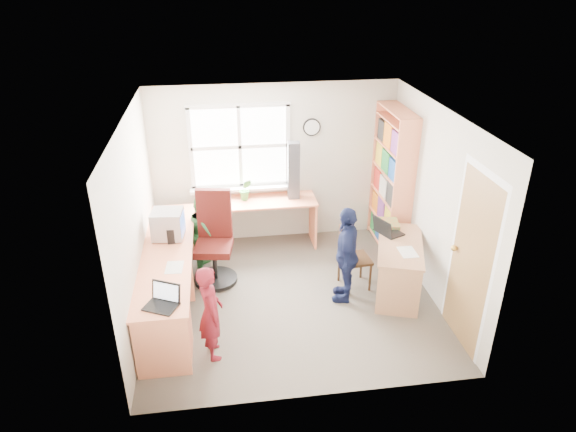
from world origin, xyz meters
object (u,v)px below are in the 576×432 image
object	(u,v)px
bookshelf	(391,184)
swivel_chair	(215,243)
right_desk	(399,257)
cd_tower	(294,170)
laptop_right	(386,230)
person_red	(211,312)
person_navy	(346,254)
laptop_left	(163,300)
l_desk	(184,288)
person_green	(205,232)
crt_monitor	(168,224)
wooden_chair	(351,256)
potted_plant	(246,190)

from	to	relation	value
bookshelf	swivel_chair	xyz separation A→B (m)	(-2.59, -0.58, -0.46)
right_desk	cd_tower	bearing A→B (deg)	146.26
laptop_right	person_red	bearing A→B (deg)	93.33
right_desk	person_navy	size ratio (longest dim) A/B	1.02
laptop_left	person_navy	xyz separation A→B (m)	(2.15, 0.90, -0.16)
l_desk	bookshelf	world-z (taller)	bookshelf
cd_tower	person_green	bearing A→B (deg)	-153.56
l_desk	right_desk	xyz separation A→B (m)	(2.71, 0.27, 0.04)
crt_monitor	laptop_left	distance (m)	1.45
right_desk	person_red	world-z (taller)	person_red
person_green	crt_monitor	bearing A→B (deg)	137.19
crt_monitor	person_navy	xyz separation A→B (m)	(2.18, -0.54, -0.30)
laptop_right	person_navy	xyz separation A→B (m)	(-0.62, -0.37, -0.11)
wooden_chair	potted_plant	world-z (taller)	potted_plant
crt_monitor	person_red	size ratio (longest dim) A/B	0.37
laptop_right	cd_tower	bearing A→B (deg)	17.19
right_desk	laptop_right	size ratio (longest dim) A/B	3.00
potted_plant	cd_tower	bearing A→B (deg)	-0.76
swivel_chair	wooden_chair	size ratio (longest dim) A/B	1.46
person_red	potted_plant	bearing A→B (deg)	-23.13
l_desk	person_green	distance (m)	1.22
laptop_right	l_desk	bearing A→B (deg)	77.75
crt_monitor	person_red	world-z (taller)	crt_monitor
bookshelf	laptop_right	bearing A→B (deg)	-110.75
crt_monitor	person_green	bearing A→B (deg)	52.91
bookshelf	person_green	bearing A→B (deg)	-174.20
crt_monitor	cd_tower	bearing A→B (deg)	36.46
swivel_chair	person_navy	bearing A→B (deg)	-14.21
bookshelf	crt_monitor	distance (m)	3.23
bookshelf	person_red	distance (m)	3.42
crt_monitor	potted_plant	world-z (taller)	crt_monitor
l_desk	person_red	xyz separation A→B (m)	(0.31, -0.65, 0.10)
crt_monitor	person_green	xyz separation A→B (m)	(0.44, 0.46, -0.39)
bookshelf	wooden_chair	bearing A→B (deg)	-129.01
swivel_chair	laptop_left	bearing A→B (deg)	-99.02
laptop_left	laptop_right	world-z (taller)	laptop_left
laptop_left	potted_plant	xyz separation A→B (m)	(1.01, 2.47, 0.11)
wooden_chair	cd_tower	distance (m)	1.60
laptop_right	cd_tower	world-z (taller)	cd_tower
wooden_chair	person_green	xyz separation A→B (m)	(-1.87, 0.76, 0.08)
crt_monitor	person_green	size ratio (longest dim) A/B	0.38
laptop_right	person_red	distance (m)	2.61
person_navy	l_desk	bearing A→B (deg)	-67.71
swivel_chair	crt_monitor	xyz separation A→B (m)	(-0.56, -0.16, 0.40)
swivel_chair	wooden_chair	bearing A→B (deg)	-5.64
wooden_chair	right_desk	bearing A→B (deg)	-21.62
wooden_chair	person_red	distance (m)	2.11
laptop_right	person_green	xyz separation A→B (m)	(-2.36, 0.63, -0.20)
laptop_right	cd_tower	xyz separation A→B (m)	(-1.05, 1.18, 0.43)
l_desk	cd_tower	xyz separation A→B (m)	(1.56, 1.75, 0.72)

